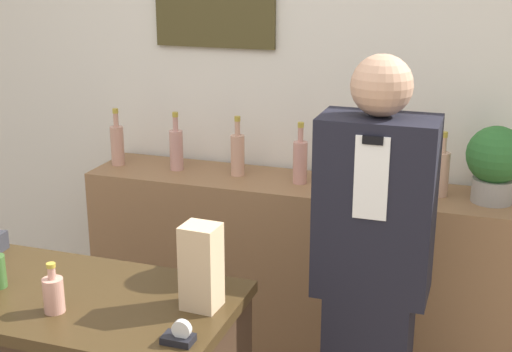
% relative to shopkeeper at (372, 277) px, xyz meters
% --- Properties ---
extents(back_wall, '(5.20, 0.09, 2.70)m').
position_rel_shopkeeper_xyz_m(back_wall, '(-0.60, 0.95, 0.54)').
color(back_wall, silver).
rests_on(back_wall, ground_plane).
extents(back_shelf, '(2.19, 0.41, 0.93)m').
position_rel_shopkeeper_xyz_m(back_shelf, '(-0.42, 0.69, -0.35)').
color(back_shelf, '#8E6642').
rests_on(back_shelf, ground_plane).
extents(shopkeeper, '(0.41, 0.26, 1.64)m').
position_rel_shopkeeper_xyz_m(shopkeeper, '(0.00, 0.00, 0.00)').
color(shopkeeper, black).
rests_on(shopkeeper, ground_plane).
extents(potted_plant, '(0.25, 0.25, 0.34)m').
position_rel_shopkeeper_xyz_m(potted_plant, '(0.40, 0.69, 0.29)').
color(potted_plant, '#9E998E').
rests_on(potted_plant, back_shelf).
extents(paper_bag, '(0.12, 0.11, 0.27)m').
position_rel_shopkeeper_xyz_m(paper_bag, '(-0.44, -0.57, 0.22)').
color(paper_bag, tan).
rests_on(paper_bag, display_counter).
extents(tape_dispenser, '(0.09, 0.06, 0.07)m').
position_rel_shopkeeper_xyz_m(tape_dispenser, '(-0.41, -0.79, 0.11)').
color(tape_dispenser, black).
rests_on(tape_dispenser, display_counter).
extents(counter_bottle_2, '(0.06, 0.06, 0.16)m').
position_rel_shopkeeper_xyz_m(counter_bottle_2, '(-0.86, -0.74, 0.15)').
color(counter_bottle_2, tan).
rests_on(counter_bottle_2, display_counter).
extents(shelf_bottle_0, '(0.07, 0.07, 0.29)m').
position_rel_shopkeeper_xyz_m(shelf_bottle_0, '(-1.43, 0.68, 0.22)').
color(shelf_bottle_0, tan).
rests_on(shelf_bottle_0, back_shelf).
extents(shelf_bottle_1, '(0.07, 0.07, 0.29)m').
position_rel_shopkeeper_xyz_m(shelf_bottle_1, '(-1.11, 0.70, 0.22)').
color(shelf_bottle_1, tan).
rests_on(shelf_bottle_1, back_shelf).
extents(shelf_bottle_2, '(0.07, 0.07, 0.29)m').
position_rel_shopkeeper_xyz_m(shelf_bottle_2, '(-0.79, 0.71, 0.22)').
color(shelf_bottle_2, tan).
rests_on(shelf_bottle_2, back_shelf).
extents(shelf_bottle_3, '(0.07, 0.07, 0.29)m').
position_rel_shopkeeper_xyz_m(shelf_bottle_3, '(-0.47, 0.68, 0.22)').
color(shelf_bottle_3, tan).
rests_on(shelf_bottle_3, back_shelf).
extents(shelf_bottle_4, '(0.07, 0.07, 0.29)m').
position_rel_shopkeeper_xyz_m(shelf_bottle_4, '(-0.15, 0.70, 0.22)').
color(shelf_bottle_4, tan).
rests_on(shelf_bottle_4, back_shelf).
extents(shelf_bottle_5, '(0.07, 0.07, 0.29)m').
position_rel_shopkeeper_xyz_m(shelf_bottle_5, '(0.18, 0.70, 0.22)').
color(shelf_bottle_5, tan).
rests_on(shelf_bottle_5, back_shelf).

